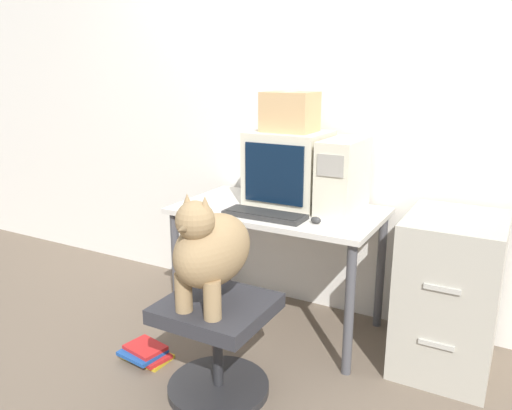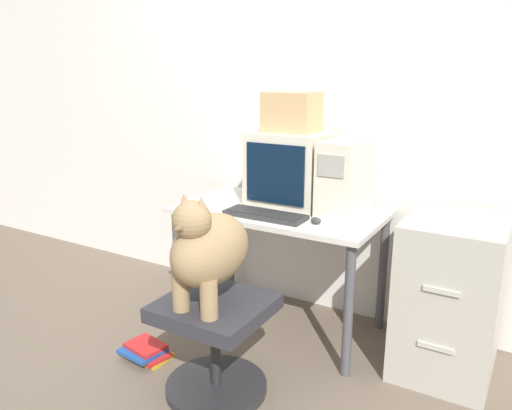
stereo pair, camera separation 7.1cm
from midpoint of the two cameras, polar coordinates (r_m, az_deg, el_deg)
ground_plane at (r=2.92m, az=-1.36°, el=-16.23°), size 12.00×12.00×0.00m
wall_back at (r=3.16m, az=5.40°, el=11.11°), size 8.00×0.05×2.60m
desk at (r=2.92m, az=1.90°, el=-2.28°), size 1.18×0.67×0.75m
crt_monitor at (r=2.95m, az=3.04°, el=4.23°), size 0.44×0.39×0.43m
pc_tower at (r=2.82m, az=9.23°, el=3.32°), size 0.19×0.42×0.41m
keyboard at (r=2.72m, az=0.25°, el=-1.09°), size 0.46×0.17×0.03m
computer_mouse at (r=2.61m, az=6.09°, el=-1.74°), size 0.06×0.04×0.04m
office_chair at (r=2.47m, az=-5.28°, el=-15.06°), size 0.50×0.50×0.48m
dog at (r=2.24m, az=-6.16°, el=-4.98°), size 0.28×0.48×0.54m
filing_cabinet at (r=2.77m, az=20.50°, el=-9.47°), size 0.47×0.58×0.82m
cardboard_box at (r=2.91m, az=3.16°, el=10.58°), size 0.29×0.23×0.23m
book_stack_floor at (r=2.89m, az=-13.21°, el=-16.13°), size 0.27×0.23×0.08m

